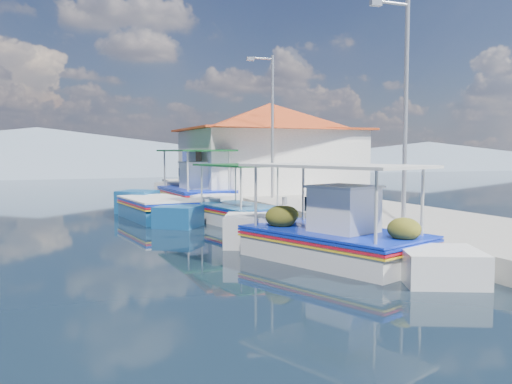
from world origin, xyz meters
name	(u,v)px	position (x,y,z in m)	size (l,w,h in m)	color
ground	(279,272)	(0.00, 0.00, 0.00)	(160.00, 160.00, 0.00)	black
quay	(363,215)	(5.90, 6.00, 0.25)	(5.00, 44.00, 0.50)	gray
bollards	(320,208)	(3.80, 5.25, 0.65)	(0.20, 17.20, 0.30)	#A5A8AD
main_caique	(333,240)	(1.60, 0.57, 0.47)	(3.80, 6.94, 2.44)	white
caique_green_canopy	(238,214)	(1.68, 7.23, 0.34)	(2.52, 5.94, 2.26)	white
caique_blue_hull	(156,210)	(-0.68, 9.56, 0.31)	(2.44, 6.51, 1.17)	navy
caique_far	(195,194)	(1.90, 13.59, 0.53)	(2.62, 8.09, 2.84)	white
harbor_building	(270,145)	(6.20, 15.00, 2.78)	(10.49, 10.49, 4.40)	white
lamp_post_near	(403,100)	(4.51, 2.00, 3.85)	(1.21, 0.14, 6.00)	#A5A8AD
lamp_post_far	(270,119)	(4.51, 11.00, 3.85)	(1.21, 0.14, 6.00)	#A5A8AD
mountain_ridge	(140,155)	(6.54, 56.00, 2.04)	(171.40, 96.00, 5.50)	slate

